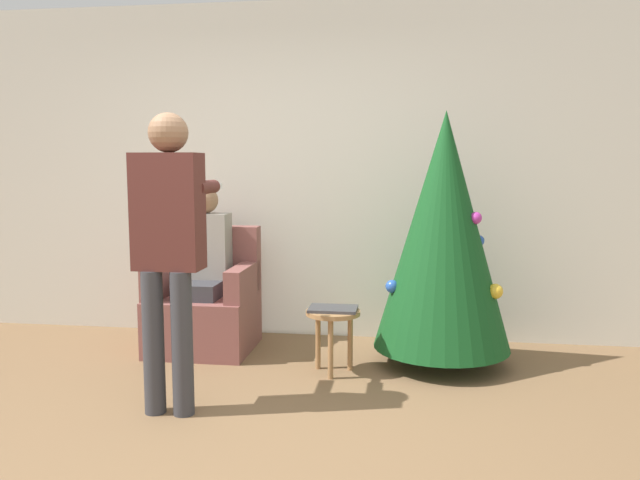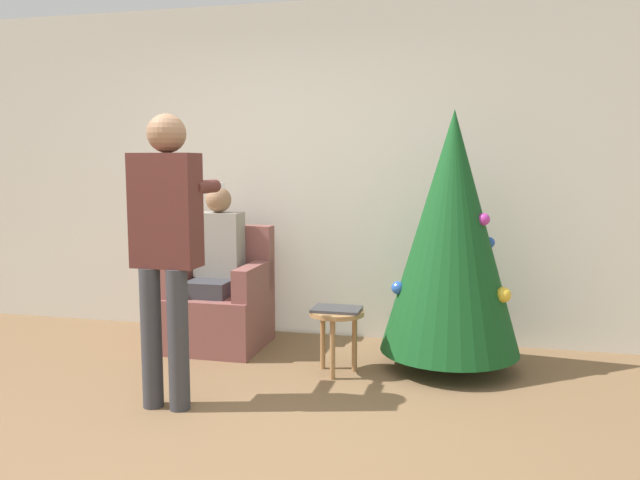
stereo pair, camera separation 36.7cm
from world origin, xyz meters
name	(u,v)px [view 1 (the left image)]	position (x,y,z in m)	size (l,w,h in m)	color
ground_plane	(203,453)	(0.00, 0.00, 0.00)	(14.00, 14.00, 0.00)	brown
wall_back	(288,172)	(0.00, 2.23, 1.35)	(8.00, 0.06, 2.70)	beige
christmas_tree	(444,231)	(1.23, 1.56, 0.95)	(0.95, 0.95, 1.78)	brown
armchair	(205,306)	(-0.55, 1.71, 0.33)	(0.75, 0.69, 0.93)	brown
person_seated	(203,262)	(-0.55, 1.69, 0.68)	(0.36, 0.46, 1.24)	#38383D
person_standing	(169,236)	(-0.35, 0.51, 1.01)	(0.40, 0.57, 1.70)	#38383D
side_stool	(333,321)	(0.49, 1.28, 0.36)	(0.37, 0.37, 0.43)	#A37547
laptop	(333,309)	(0.49, 1.28, 0.44)	(0.32, 0.23, 0.02)	#38383D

